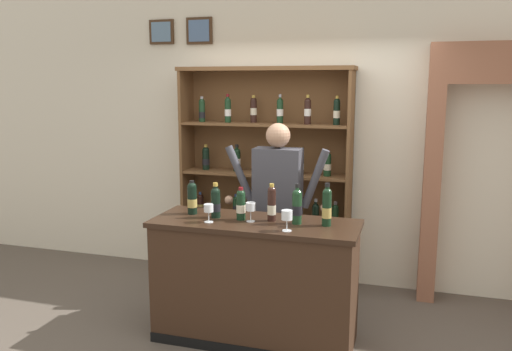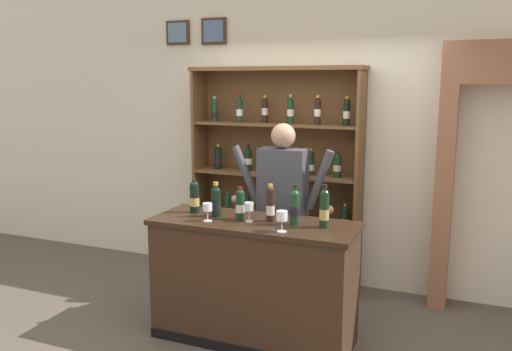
% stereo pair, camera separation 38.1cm
% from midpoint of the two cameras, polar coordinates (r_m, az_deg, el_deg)
% --- Properties ---
extents(ground_plane, '(14.00, 14.00, 0.02)m').
position_cam_midpoint_polar(ground_plane, '(4.45, 3.57, -17.76)').
color(ground_plane, brown).
extents(back_wall, '(12.00, 0.19, 3.34)m').
position_cam_midpoint_polar(back_wall, '(5.42, 9.02, 5.79)').
color(back_wall, beige).
rests_on(back_wall, ground).
extents(wine_shelf, '(1.78, 0.37, 2.23)m').
position_cam_midpoint_polar(wine_shelf, '(5.34, 4.35, 0.38)').
color(wine_shelf, brown).
rests_on(wine_shelf, ground).
extents(tasting_counter, '(1.64, 0.62, 1.00)m').
position_cam_midpoint_polar(tasting_counter, '(4.26, 2.36, -11.51)').
color(tasting_counter, '#382316').
rests_on(tasting_counter, ground).
extents(shopkeeper, '(0.97, 0.22, 1.72)m').
position_cam_midpoint_polar(shopkeeper, '(4.67, 5.27, -2.34)').
color(shopkeeper, '#2D3347').
rests_on(shopkeeper, ground).
extents(tasting_bottle_riserva, '(0.08, 0.08, 0.28)m').
position_cam_midpoint_polar(tasting_bottle_riserva, '(4.35, -4.29, -2.34)').
color(tasting_bottle_riserva, black).
rests_on(tasting_bottle_riserva, tasting_counter).
extents(tasting_bottle_brunello, '(0.08, 0.08, 0.29)m').
position_cam_midpoint_polar(tasting_bottle_brunello, '(4.21, -1.82, -2.84)').
color(tasting_bottle_brunello, black).
rests_on(tasting_bottle_brunello, tasting_counter).
extents(tasting_bottle_grappa, '(0.07, 0.07, 0.26)m').
position_cam_midpoint_polar(tasting_bottle_grappa, '(4.13, 0.90, -3.14)').
color(tasting_bottle_grappa, black).
rests_on(tasting_bottle_grappa, tasting_counter).
extents(tasting_bottle_chianti, '(0.07, 0.07, 0.30)m').
position_cam_midpoint_polar(tasting_bottle_chianti, '(4.07, 4.27, -3.13)').
color(tasting_bottle_chianti, black).
rests_on(tasting_bottle_chianti, tasting_counter).
extents(tasting_bottle_bianco, '(0.08, 0.08, 0.32)m').
position_cam_midpoint_polar(tasting_bottle_bianco, '(3.99, 7.01, -3.44)').
color(tasting_bottle_bianco, '#19381E').
rests_on(tasting_bottle_bianco, tasting_counter).
extents(tasting_bottle_vin_santo, '(0.07, 0.07, 0.33)m').
position_cam_midpoint_polar(tasting_bottle_vin_santo, '(3.95, 10.26, -3.54)').
color(tasting_bottle_vin_santo, black).
rests_on(tasting_bottle_vin_santo, tasting_counter).
extents(wine_glass_spare, '(0.08, 0.08, 0.16)m').
position_cam_midpoint_polar(wine_glass_spare, '(3.80, 5.74, -4.53)').
color(wine_glass_spare, silver).
rests_on(wine_glass_spare, tasting_counter).
extents(wine_glass_right, '(0.08, 0.08, 0.15)m').
position_cam_midpoint_polar(wine_glass_right, '(4.07, 1.93, -3.57)').
color(wine_glass_right, silver).
rests_on(wine_glass_right, tasting_counter).
extents(wine_glass_center, '(0.08, 0.08, 0.15)m').
position_cam_midpoint_polar(wine_glass_center, '(4.08, -2.69, -3.63)').
color(wine_glass_center, silver).
rests_on(wine_glass_center, tasting_counter).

